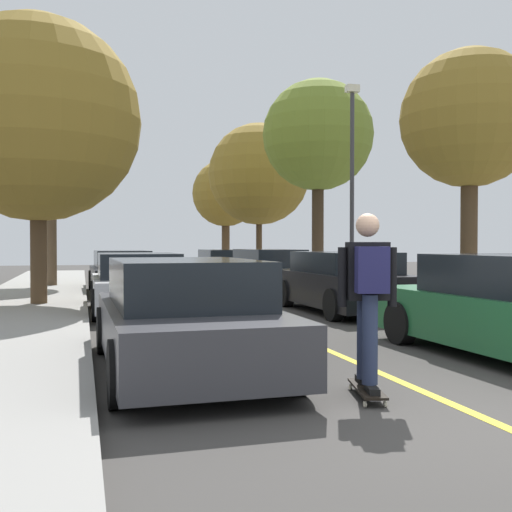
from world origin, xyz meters
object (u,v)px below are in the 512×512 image
parked_car_right_near (343,282)px  parked_car_right_far (268,271)px  street_tree_left_near (51,153)px  street_tree_right_farthest (226,194)px  skateboard (367,389)px  skateboarder (368,289)px  street_tree_right_nearest (470,120)px  parked_car_left_near (138,284)px  street_tree_right_far (259,174)px  parked_car_left_far (122,272)px  street_tree_right_near (318,136)px  parked_car_left_nearest (184,317)px  street_tree_left_nearest (38,119)px  parked_car_right_farthest (223,265)px  streetlamp (352,175)px  fire_hydrant (510,304)px

parked_car_right_near → parked_car_right_far: 5.61m
street_tree_left_near → parked_car_right_near: bearing=-53.5°
street_tree_right_farthest → skateboard: bearing=-100.2°
skateboarder → street_tree_right_nearest: bearing=47.7°
parked_car_left_near → street_tree_left_near: size_ratio=0.67×
skateboarder → street_tree_right_far: bearing=76.6°
parked_car_left_near → skateboarder: 8.23m
parked_car_left_far → parked_car_right_near: 7.97m
parked_car_right_near → street_tree_right_near: bearing=72.8°
parked_car_left_nearest → street_tree_left_nearest: 8.76m
street_tree_right_nearest → street_tree_right_near: (0.00, 8.36, 1.08)m
parked_car_right_far → street_tree_left_nearest: 8.10m
parked_car_right_farthest → streetlamp: 9.26m
parked_car_left_near → skateboard: size_ratio=4.64×
parked_car_left_nearest → skateboarder: bearing=-49.8°
street_tree_left_nearest → skateboarder: size_ratio=3.85×
street_tree_right_near → street_tree_right_far: (-0.00, 7.09, -0.51)m
parked_car_left_nearest → streetlamp: 10.87m
street_tree_right_near → skateboarder: 15.24m
street_tree_left_nearest → street_tree_right_far: street_tree_right_far is taller
parked_car_left_near → skateboard: bearing=-79.3°
parked_car_right_far → street_tree_right_farthest: bearing=81.9°
parked_car_left_near → parked_car_right_near: 4.50m
parked_car_right_near → street_tree_right_near: (2.12, 6.85, 4.45)m
street_tree_left_near → street_tree_right_nearest: bearing=-50.1°
street_tree_right_far → skateboarder: 21.80m
parked_car_left_nearest → street_tree_right_farthest: bearing=75.9°
street_tree_left_near → street_tree_right_near: street_tree_right_near is taller
parked_car_right_far → street_tree_left_near: bearing=154.0°
street_tree_left_near → street_tree_right_farthest: bearing=53.9°
parked_car_right_far → streetlamp: 3.99m
street_tree_right_farthest → skateboard: 28.26m
parked_car_right_near → street_tree_right_far: (2.12, 13.94, 3.94)m
street_tree_right_nearest → street_tree_right_far: (-0.00, 15.46, 0.57)m
parked_car_left_nearest → street_tree_right_nearest: street_tree_right_nearest is taller
parked_car_left_far → street_tree_left_near: street_tree_left_near is taller
parked_car_left_nearest → fire_hydrant: size_ratio=6.20×
parked_car_left_far → skateboard: bearing=-83.6°
parked_car_right_farthest → streetlamp: bearing=-78.6°
parked_car_left_near → street_tree_right_far: 14.93m
parked_car_left_far → street_tree_right_far: (6.48, 7.27, 3.97)m
street_tree_right_near → street_tree_right_farthest: 13.74m
parked_car_left_near → parked_car_right_near: bearing=-14.0°
fire_hydrant → skateboard: fire_hydrant is taller
parked_car_left_near → street_tree_right_farthest: bearing=71.6°
street_tree_right_far → streetlamp: street_tree_right_far is taller
parked_car_right_far → street_tree_left_nearest: size_ratio=0.69×
parked_car_left_far → streetlamp: streetlamp is taller
parked_car_right_far → fire_hydrant: parked_car_right_far is taller
parked_car_right_farthest → street_tree_right_farthest: 9.54m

